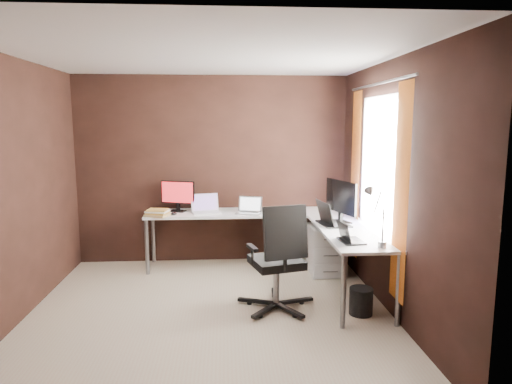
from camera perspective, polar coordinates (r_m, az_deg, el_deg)
room at (r=4.45m, az=-1.62°, el=0.81°), size 3.60×3.60×2.50m
desk at (r=5.55m, az=3.17°, el=-3.87°), size 2.65×2.25×0.73m
drawer_pedestal at (r=5.85m, az=8.75°, el=-7.12°), size 0.42×0.50×0.60m
monitor_left at (r=6.02m, az=-9.76°, el=-0.28°), size 0.44×0.20×0.40m
monitor_right at (r=5.35m, az=10.59°, el=-0.86°), size 0.23×0.58×0.50m
laptop_white at (r=5.93m, az=-6.31°, el=-2.08°), size 0.40×0.32×0.24m
laptop_silver at (r=5.86m, az=-0.85°, el=-2.21°), size 0.36×0.30×0.21m
laptop_black_big at (r=5.27m, az=9.29°, el=-3.44°), size 0.36×0.46×0.27m
laptop_black_small at (r=4.57m, az=11.49°, el=-5.58°), size 0.24×0.31×0.20m
book_stack at (r=5.81m, az=-12.20°, el=-2.56°), size 0.33×0.31×0.09m
mouse_left at (r=5.83m, az=-10.28°, el=-2.70°), size 0.10×0.08×0.03m
mouse_corner at (r=5.82m, az=4.69°, el=-2.59°), size 0.10×0.07×0.04m
desk_lamp at (r=4.41m, az=14.60°, el=-2.07°), size 0.19×0.22×0.57m
office_chair at (r=4.70m, az=2.74°, el=-10.76°), size 0.62×0.64×1.11m
wastebasket at (r=4.76m, az=12.99°, el=-13.15°), size 0.31×0.31×0.27m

